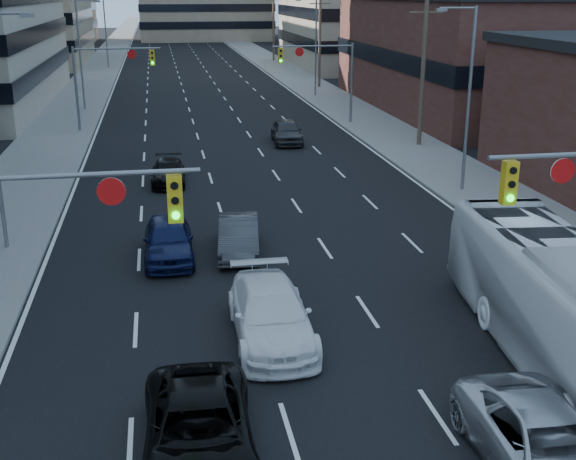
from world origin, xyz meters
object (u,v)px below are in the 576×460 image
(transit_bus, at_px, (567,309))
(sedan_blue, at_px, (168,240))
(white_van, at_px, (271,314))
(silver_suv, at_px, (548,448))
(black_pickup, at_px, (199,430))

(transit_bus, height_order, sedan_blue, transit_bus)
(white_van, xyz_separation_m, transit_bus, (7.49, -2.94, 0.89))
(white_van, height_order, transit_bus, transit_bus)
(white_van, bearing_deg, silver_suv, -56.93)
(sedan_blue, bearing_deg, silver_suv, -62.67)
(black_pickup, relative_size, sedan_blue, 1.14)
(black_pickup, height_order, white_van, white_van)
(silver_suv, bearing_deg, sedan_blue, 118.18)
(white_van, height_order, silver_suv, white_van)
(silver_suv, bearing_deg, transit_bus, 57.86)
(transit_bus, relative_size, sedan_blue, 2.65)
(transit_bus, xyz_separation_m, sedan_blue, (-10.27, 10.14, -0.90))
(black_pickup, distance_m, silver_suv, 7.31)
(silver_suv, xyz_separation_m, transit_bus, (2.84, 4.34, 0.93))
(white_van, distance_m, silver_suv, 8.64)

